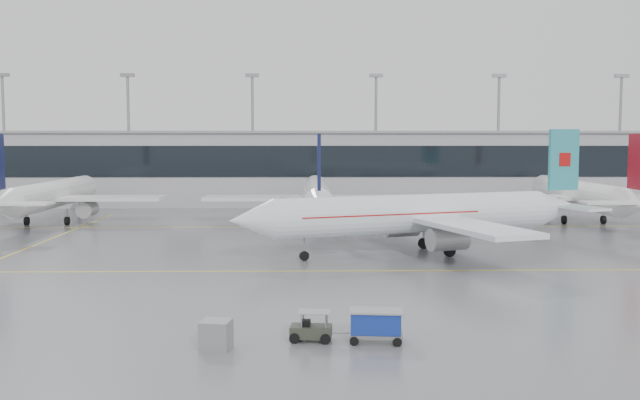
{
  "coord_description": "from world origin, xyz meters",
  "views": [
    {
      "loc": [
        -1.3,
        -59.65,
        11.27
      ],
      "look_at": [
        0.0,
        12.0,
        5.0
      ],
      "focal_mm": 40.0,
      "sensor_mm": 36.0,
      "label": 1
    }
  ],
  "objects_px": {
    "air_canada_jet": "(425,214)",
    "baggage_cart": "(376,323)",
    "baggage_tug": "(311,330)",
    "gse_unit": "(216,335)"
  },
  "relations": [
    {
      "from": "air_canada_jet",
      "to": "baggage_cart",
      "type": "relative_size",
      "value": 12.13
    },
    {
      "from": "baggage_tug",
      "to": "baggage_cart",
      "type": "height_order",
      "value": "baggage_cart"
    },
    {
      "from": "baggage_cart",
      "to": "gse_unit",
      "type": "distance_m",
      "value": 8.75
    },
    {
      "from": "air_canada_jet",
      "to": "gse_unit",
      "type": "bearing_deg",
      "value": 43.66
    },
    {
      "from": "baggage_tug",
      "to": "gse_unit",
      "type": "bearing_deg",
      "value": -158.36
    },
    {
      "from": "baggage_cart",
      "to": "gse_unit",
      "type": "xyz_separation_m",
      "value": [
        -8.67,
        -1.09,
        -0.29
      ]
    },
    {
      "from": "baggage_tug",
      "to": "baggage_cart",
      "type": "xyz_separation_m",
      "value": [
        3.58,
        -0.36,
        0.47
      ]
    },
    {
      "from": "air_canada_jet",
      "to": "baggage_tug",
      "type": "distance_m",
      "value": 32.18
    },
    {
      "from": "air_canada_jet",
      "to": "baggage_tug",
      "type": "bearing_deg",
      "value": 50.55
    },
    {
      "from": "baggage_tug",
      "to": "gse_unit",
      "type": "distance_m",
      "value": 5.3
    }
  ]
}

